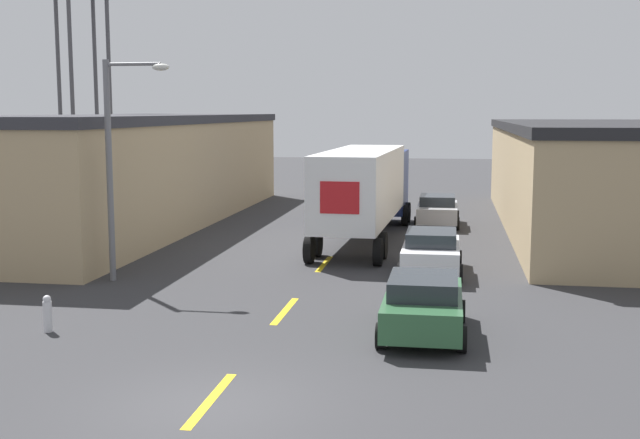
{
  "coord_description": "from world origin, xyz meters",
  "views": [
    {
      "loc": [
        4.41,
        -13.72,
        5.44
      ],
      "look_at": [
        0.3,
        11.39,
        1.99
      ],
      "focal_mm": 45.0,
      "sensor_mm": 36.0,
      "label": 1
    }
  ],
  "objects_px": {
    "parked_car_right_mid": "(431,251)",
    "parked_car_right_far": "(437,210)",
    "street_lamp": "(117,153)",
    "fire_hydrant": "(48,314)",
    "parked_car_right_near": "(423,304)",
    "semi_truck": "(367,185)"
  },
  "relations": [
    {
      "from": "parked_car_right_near",
      "to": "semi_truck",
      "type": "bearing_deg",
      "value": 101.38
    },
    {
      "from": "parked_car_right_near",
      "to": "fire_hydrant",
      "type": "xyz_separation_m",
      "value": [
        -9.21,
        -1.18,
        -0.32
      ]
    },
    {
      "from": "parked_car_right_mid",
      "to": "parked_car_right_near",
      "type": "bearing_deg",
      "value": -90.0
    },
    {
      "from": "parked_car_right_mid",
      "to": "parked_car_right_far",
      "type": "relative_size",
      "value": 1.0
    },
    {
      "from": "semi_truck",
      "to": "parked_car_right_mid",
      "type": "height_order",
      "value": "semi_truck"
    },
    {
      "from": "semi_truck",
      "to": "parked_car_right_near",
      "type": "height_order",
      "value": "semi_truck"
    },
    {
      "from": "parked_car_right_far",
      "to": "fire_hydrant",
      "type": "relative_size",
      "value": 4.51
    },
    {
      "from": "parked_car_right_far",
      "to": "fire_hydrant",
      "type": "height_order",
      "value": "parked_car_right_far"
    },
    {
      "from": "parked_car_right_mid",
      "to": "semi_truck",
      "type": "bearing_deg",
      "value": 112.67
    },
    {
      "from": "parked_car_right_far",
      "to": "parked_car_right_near",
      "type": "bearing_deg",
      "value": -90.0
    },
    {
      "from": "street_lamp",
      "to": "fire_hydrant",
      "type": "xyz_separation_m",
      "value": [
        0.68,
        -6.05,
        -3.65
      ]
    },
    {
      "from": "parked_car_right_near",
      "to": "parked_car_right_far",
      "type": "relative_size",
      "value": 1.0
    },
    {
      "from": "semi_truck",
      "to": "fire_hydrant",
      "type": "relative_size",
      "value": 14.47
    },
    {
      "from": "parked_car_right_near",
      "to": "fire_hydrant",
      "type": "height_order",
      "value": "parked_car_right_near"
    },
    {
      "from": "parked_car_right_near",
      "to": "parked_car_right_far",
      "type": "xyz_separation_m",
      "value": [
        0.0,
        19.06,
        0.0
      ]
    },
    {
      "from": "semi_truck",
      "to": "parked_car_right_near",
      "type": "bearing_deg",
      "value": -76.61
    },
    {
      "from": "semi_truck",
      "to": "street_lamp",
      "type": "relative_size",
      "value": 1.91
    },
    {
      "from": "semi_truck",
      "to": "parked_car_right_far",
      "type": "distance_m",
      "value": 5.59
    },
    {
      "from": "parked_car_right_near",
      "to": "parked_car_right_mid",
      "type": "bearing_deg",
      "value": 90.0
    },
    {
      "from": "fire_hydrant",
      "to": "parked_car_right_far",
      "type": "bearing_deg",
      "value": 65.54
    },
    {
      "from": "semi_truck",
      "to": "parked_car_right_near",
      "type": "relative_size",
      "value": 3.21
    },
    {
      "from": "parked_car_right_near",
      "to": "street_lamp",
      "type": "height_order",
      "value": "street_lamp"
    }
  ]
}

